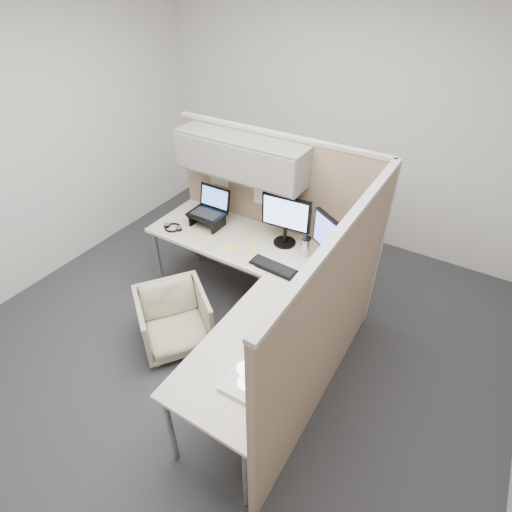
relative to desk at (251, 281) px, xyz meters
The scene contains 19 objects.
ground 0.71m from the desk, 134.71° to the right, with size 4.50×4.50×0.00m, color #2B2B2F.
partition_back 0.88m from the desk, 115.90° to the left, with size 2.00×0.36×1.63m.
partition_right 0.81m from the desk, 13.96° to the right, with size 0.07×2.03×1.63m.
desk is the anchor object (origin of this frame).
office_chair 0.77m from the desk, 146.46° to the right, with size 0.57×0.54×0.59m, color beige.
monitor_left 0.64m from the desk, 89.02° to the left, with size 0.44×0.20×0.47m.
monitor_right 0.71m from the desk, 41.53° to the left, with size 0.39×0.26×0.47m.
laptop_station 0.90m from the desk, 148.44° to the left, with size 0.33×0.28×0.35m.
keyboard 0.22m from the desk, 61.85° to the left, with size 0.40×0.13×0.02m, color black.
mouse 0.48m from the desk, 19.00° to the left, with size 0.11×0.07×0.04m, color black.
travel_mug 0.57m from the desk, 64.17° to the left, with size 0.08×0.08×0.18m.
soda_can_green 0.54m from the desk, 10.45° to the left, with size 0.07×0.07×0.12m, color silver.
soda_can_silver 0.56m from the desk, 34.27° to the left, with size 0.07×0.07×0.12m, color #B21E1E.
sticky_note_b 0.19m from the desk, 114.76° to the left, with size 0.08×0.08×0.01m, color yellow.
sticky_note_d 0.38m from the desk, 118.13° to the left, with size 0.08×0.08×0.01m, color yellow.
sticky_note_a 0.43m from the desk, 147.29° to the left, with size 0.08×0.08×0.01m, color yellow.
headphones 1.03m from the desk, 167.84° to the left, with size 0.20×0.17×0.03m.
paper_stack 0.98m from the desk, 59.09° to the right, with size 0.24×0.31×0.03m.
desk_clock 0.62m from the desk, 33.57° to the right, with size 0.08×0.10×0.10m.
Camera 1 is at (1.45, -1.94, 2.79)m, focal length 28.00 mm.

